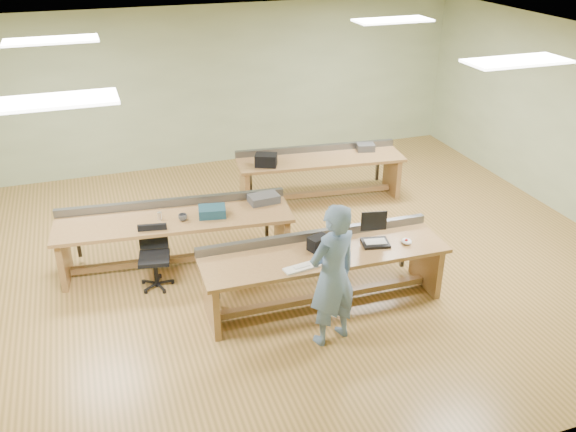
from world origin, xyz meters
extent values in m
plane|color=#A5783E|center=(0.00, 0.00, 0.00)|extent=(10.00, 10.00, 0.00)
plane|color=silver|center=(0.00, 0.00, 3.00)|extent=(10.00, 10.00, 0.00)
cube|color=#A8B88B|center=(0.00, 4.00, 1.50)|extent=(10.00, 0.04, 3.00)
cube|color=#A8B88B|center=(0.00, -4.00, 1.50)|extent=(10.00, 0.04, 3.00)
cube|color=#A8B88B|center=(5.00, 0.00, 1.50)|extent=(0.04, 8.00, 3.00)
cube|color=white|center=(-2.50, -1.50, 2.97)|extent=(1.20, 0.50, 0.03)
cube|color=white|center=(-2.50, 1.50, 2.97)|extent=(1.20, 0.50, 0.03)
cube|color=white|center=(2.50, -1.50, 2.97)|extent=(1.20, 0.50, 0.03)
cube|color=white|center=(2.50, 1.50, 2.97)|extent=(1.20, 0.50, 0.03)
cube|color=olive|center=(0.32, -1.26, 0.72)|extent=(3.09, 0.89, 0.05)
cube|color=olive|center=(-1.12, -1.23, 0.35)|extent=(0.10, 0.72, 0.70)
cube|color=olive|center=(1.75, -1.30, 0.35)|extent=(0.10, 0.72, 0.70)
cube|color=olive|center=(0.32, -1.26, 0.10)|extent=(2.77, 0.17, 0.08)
cube|color=#55585D|center=(0.33, -0.90, 0.81)|extent=(3.07, 0.15, 0.11)
cube|color=olive|center=(-1.27, 0.27, 0.72)|extent=(3.27, 1.18, 0.05)
cube|color=olive|center=(-2.76, 0.42, 0.35)|extent=(0.16, 0.76, 0.70)
cube|color=olive|center=(0.22, 0.12, 0.35)|extent=(0.16, 0.76, 0.70)
cube|color=olive|center=(-1.27, 0.27, 0.10)|extent=(2.89, 0.40, 0.08)
cube|color=#55585D|center=(-1.23, 0.65, 0.81)|extent=(3.19, 0.41, 0.11)
cube|color=olive|center=(1.44, 1.70, 0.72)|extent=(2.89, 1.06, 0.05)
cube|color=olive|center=(0.14, 1.84, 0.35)|extent=(0.15, 0.66, 0.70)
cube|color=olive|center=(2.74, 1.55, 0.35)|extent=(0.15, 0.66, 0.70)
cube|color=olive|center=(1.44, 1.70, 0.10)|extent=(2.51, 0.38, 0.08)
cube|color=#55585D|center=(1.47, 2.03, 0.81)|extent=(2.81, 0.39, 0.11)
imported|color=#6B92B0|center=(0.13, -1.95, 0.87)|extent=(0.73, 0.58, 1.74)
cube|color=black|center=(0.99, -1.28, 0.77)|extent=(0.38, 0.33, 0.04)
cube|color=black|center=(1.02, -1.15, 1.01)|extent=(0.33, 0.08, 0.26)
cube|color=silver|center=(-0.07, -1.52, 0.76)|extent=(0.46, 0.22, 0.03)
ellipsoid|color=white|center=(1.37, -1.39, 0.78)|extent=(0.15, 0.17, 0.06)
cube|color=black|center=(0.27, -1.16, 0.84)|extent=(0.30, 0.24, 0.17)
cylinder|color=black|center=(-1.64, -0.18, 0.21)|extent=(0.06, 0.06, 0.41)
cube|color=black|center=(-1.64, -0.18, 0.43)|extent=(0.46, 0.46, 0.06)
cube|color=black|center=(-1.60, 0.00, 0.66)|extent=(0.38, 0.11, 0.36)
cylinder|color=black|center=(-1.64, -0.18, 0.03)|extent=(0.52, 0.52, 0.06)
cube|color=#163949|center=(-0.77, 0.16, 0.81)|extent=(0.41, 0.33, 0.13)
cube|color=#3C3C3E|center=(0.02, 0.35, 0.81)|extent=(0.44, 0.30, 0.11)
imported|color=#3C3C3E|center=(-1.18, 0.15, 0.80)|extent=(0.12, 0.12, 0.09)
cylinder|color=silver|center=(-1.47, 0.28, 0.80)|extent=(0.07, 0.07, 0.11)
cube|color=black|center=(0.46, 1.67, 0.85)|extent=(0.42, 0.37, 0.20)
cube|color=#3C3C3E|center=(2.31, 1.78, 0.81)|extent=(0.34, 0.28, 0.12)
camera|label=1|loc=(-2.20, -7.22, 4.51)|focal=38.00mm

